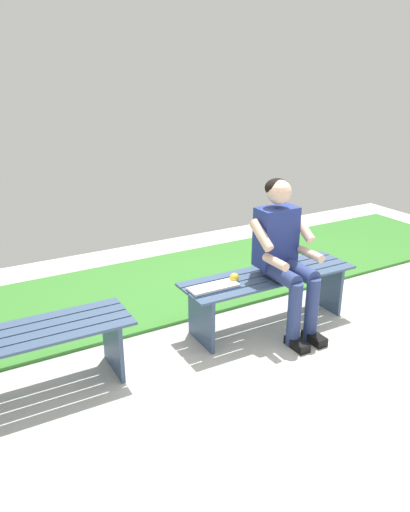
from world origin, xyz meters
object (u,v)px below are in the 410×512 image
(bench_near, at_px, (269,287))
(apple, at_px, (234,278))
(person_seated, at_px, (285,251))
(bench_far, at_px, (20,351))
(book_open, at_px, (213,287))

(bench_near, distance_m, apple, 0.38)
(bench_near, distance_m, person_seated, 0.37)
(bench_far, xyz_separation_m, person_seated, (-2.09, 0.10, 0.36))
(person_seated, height_order, apple, person_seated)
(bench_near, xyz_separation_m, book_open, (0.56, 0.01, 0.13))
(bench_far, bearing_deg, book_open, 179.44)
(apple, xyz_separation_m, book_open, (0.21, 0.03, -0.03))
(apple, bearing_deg, book_open, 7.61)
(bench_far, xyz_separation_m, apple, (-1.69, -0.01, 0.16))
(bench_far, distance_m, book_open, 1.48)
(bench_far, distance_m, person_seated, 2.13)
(bench_near, height_order, bench_far, same)
(bench_far, height_order, book_open, book_open)
(bench_near, relative_size, apple, 20.38)
(bench_near, bearing_deg, person_seated, 121.64)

